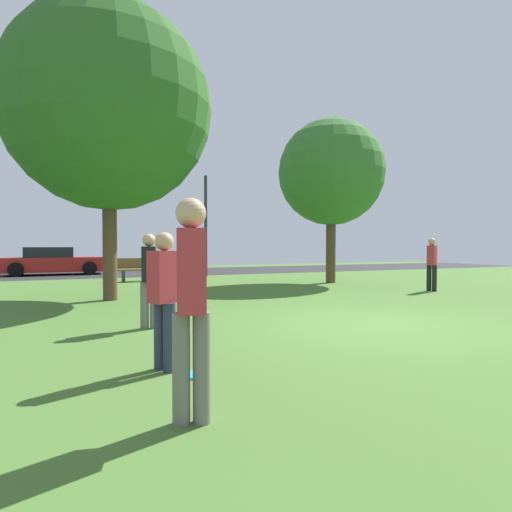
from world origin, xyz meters
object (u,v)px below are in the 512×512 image
at_px(person_walking, 191,298).
at_px(parked_car_red, 54,262).
at_px(maple_tree_far, 109,108).
at_px(person_bystander, 149,277).
at_px(park_bench, 139,269).
at_px(frisbee_disc, 193,375).
at_px(person_thrower, 164,295).
at_px(oak_tree_right, 331,173).
at_px(street_lamp_post, 206,226).
at_px(person_catcher, 432,262).

height_order(person_walking, parked_car_red, person_walking).
relative_size(maple_tree_far, person_walking, 4.20).
bearing_deg(maple_tree_far, parked_car_red, 99.34).
xyz_separation_m(maple_tree_far, person_bystander, (0.34, -4.15, -4.00)).
xyz_separation_m(person_bystander, park_bench, (1.12, 9.60, -0.42)).
bearing_deg(frisbee_disc, person_bystander, 90.17).
xyz_separation_m(person_thrower, parked_car_red, (-1.89, 17.48, -0.24)).
relative_size(oak_tree_right, person_bystander, 3.79).
height_order(maple_tree_far, park_bench, maple_tree_far).
distance_m(person_bystander, frisbee_disc, 2.99).
relative_size(person_bystander, person_walking, 0.90).
relative_size(person_walking, street_lamp_post, 0.40).
relative_size(maple_tree_far, park_bench, 4.68).
xyz_separation_m(person_catcher, street_lamp_post, (-4.63, 8.55, 1.36)).
bearing_deg(person_bystander, street_lamp_post, -6.88).
relative_size(oak_tree_right, street_lamp_post, 1.35).
xyz_separation_m(person_catcher, parked_car_red, (-10.97, 12.45, -0.28)).
height_order(maple_tree_far, frisbee_disc, maple_tree_far).
bearing_deg(oak_tree_right, frisbee_disc, -130.06).
distance_m(oak_tree_right, person_bystander, 10.35).
height_order(person_bystander, parked_car_red, person_bystander).
distance_m(person_catcher, parked_car_red, 16.59).
xyz_separation_m(person_thrower, person_walking, (-0.08, -1.50, 0.15)).
relative_size(oak_tree_right, parked_car_red, 1.40).
distance_m(park_bench, street_lamp_post, 3.86).
bearing_deg(street_lamp_post, person_walking, -106.68).
xyz_separation_m(person_bystander, person_walking, (-0.31, -4.03, 0.12)).
xyz_separation_m(maple_tree_far, frisbee_disc, (0.34, -7.01, -4.87)).
relative_size(oak_tree_right, person_catcher, 3.76).
relative_size(person_thrower, person_bystander, 0.97).
relative_size(person_catcher, person_walking, 0.91).
xyz_separation_m(person_catcher, frisbee_disc, (-8.84, -5.37, -0.87)).
xyz_separation_m(oak_tree_right, person_walking, (-7.94, -10.24, -3.10)).
bearing_deg(park_bench, street_lamp_post, -154.80).
bearing_deg(maple_tree_far, person_bystander, -85.38).
bearing_deg(parked_car_red, person_thrower, -83.84).
bearing_deg(person_catcher, maple_tree_far, -39.14).
height_order(oak_tree_right, street_lamp_post, oak_tree_right).
bearing_deg(frisbee_disc, street_lamp_post, 73.17).
distance_m(frisbee_disc, parked_car_red, 17.95).
distance_m(person_catcher, person_bystander, 9.20).
bearing_deg(person_walking, person_catcher, -42.48).
relative_size(oak_tree_right, park_bench, 3.79).
height_order(person_walking, park_bench, person_walking).
bearing_deg(parked_car_red, person_catcher, -48.62).
height_order(person_thrower, person_walking, person_walking).
height_order(person_bystander, park_bench, person_bystander).
height_order(frisbee_disc, parked_car_red, parked_car_red).
bearing_deg(street_lamp_post, frisbee_disc, -106.83).
height_order(person_thrower, parked_car_red, person_thrower).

